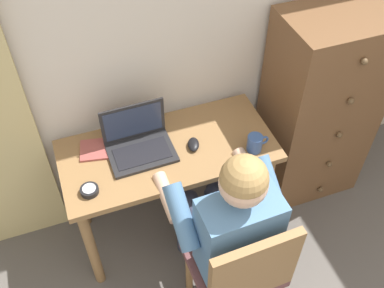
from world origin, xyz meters
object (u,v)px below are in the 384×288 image
at_px(person_seated, 226,218).
at_px(computer_mouse, 193,144).
at_px(notebook_pad, 100,149).
at_px(coffee_mug, 255,143).
at_px(desk, 169,164).
at_px(laptop, 139,142).
at_px(chair, 240,269).
at_px(dresser, 318,110).
at_px(desk_clock, 89,190).

bearing_deg(person_seated, computer_mouse, 89.62).
xyz_separation_m(person_seated, notebook_pad, (-0.47, 0.60, 0.04)).
distance_m(person_seated, coffee_mug, 0.45).
height_order(desk, laptop, laptop).
bearing_deg(chair, person_seated, 91.48).
distance_m(dresser, chair, 1.12).
bearing_deg(desk, chair, -78.59).
height_order(dresser, chair, dresser).
height_order(desk, computer_mouse, computer_mouse).
bearing_deg(computer_mouse, chair, -71.44).
bearing_deg(notebook_pad, coffee_mug, -8.53).
bearing_deg(laptop, notebook_pad, 161.97).
bearing_deg(dresser, coffee_mug, -157.32).
bearing_deg(desk_clock, desk, 17.94).
distance_m(desk, chair, 0.69).
distance_m(dresser, notebook_pad, 1.32).
xyz_separation_m(laptop, coffee_mug, (0.57, -0.21, -0.00)).
xyz_separation_m(desk, person_seated, (0.13, -0.48, 0.08)).
bearing_deg(chair, notebook_pad, 121.05).
relative_size(desk_clock, notebook_pad, 0.43).
relative_size(desk_clock, coffee_mug, 0.75).
bearing_deg(desk_clock, notebook_pad, 67.52).
bearing_deg(chair, laptop, 110.96).
relative_size(desk, desk_clock, 12.68).
relative_size(dresser, chair, 1.43).
xyz_separation_m(chair, coffee_mug, (0.29, 0.51, 0.27)).
bearing_deg(desk_clock, laptop, 32.76).
bearing_deg(chair, computer_mouse, 90.16).
distance_m(laptop, desk_clock, 0.36).
bearing_deg(person_seated, desk_clock, 149.29).
distance_m(desk, computer_mouse, 0.19).
xyz_separation_m(chair, computer_mouse, (-0.00, 0.64, 0.23)).
height_order(chair, notebook_pad, chair).
distance_m(laptop, notebook_pad, 0.21).
distance_m(chair, person_seated, 0.26).
xyz_separation_m(computer_mouse, desk_clock, (-0.58, -0.11, -0.00)).
xyz_separation_m(notebook_pad, coffee_mug, (0.77, -0.28, 0.04)).
height_order(desk_clock, coffee_mug, coffee_mug).
relative_size(computer_mouse, notebook_pad, 0.48).
bearing_deg(desk_clock, dresser, 8.48).
height_order(person_seated, coffee_mug, person_seated).
distance_m(computer_mouse, desk_clock, 0.59).
relative_size(laptop, computer_mouse, 3.44).
bearing_deg(dresser, notebook_pad, 177.93).
distance_m(chair, desk_clock, 0.82).
relative_size(dresser, computer_mouse, 12.80).
bearing_deg(person_seated, laptop, 116.82).
bearing_deg(notebook_pad, laptop, -6.76).
bearing_deg(notebook_pad, desk_clock, -101.21).
relative_size(dresser, coffee_mug, 10.67).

